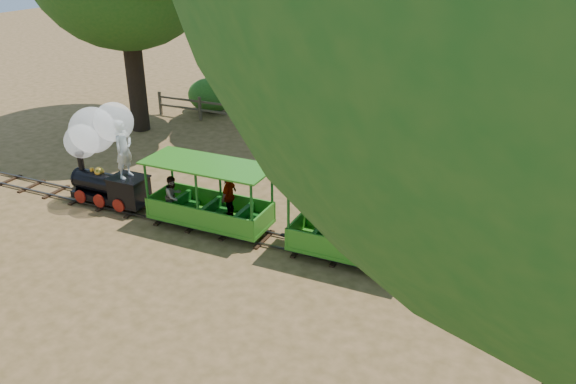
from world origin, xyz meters
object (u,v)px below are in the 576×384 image
at_px(carriage_front, 208,202).
at_px(carriage_rear, 356,233).
at_px(locomotive, 101,147).
at_px(fence, 362,129).

height_order(carriage_front, carriage_rear, same).
distance_m(locomotive, fence, 9.47).
bearing_deg(fence, carriage_front, -101.37).
height_order(carriage_rear, fence, carriage_rear).
distance_m(carriage_front, carriage_rear, 4.01).
relative_size(locomotive, fence, 0.17).
distance_m(locomotive, carriage_front, 3.57).
bearing_deg(carriage_front, fence, 78.63).
bearing_deg(fence, locomotive, -122.47).
distance_m(carriage_front, fence, 8.18).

